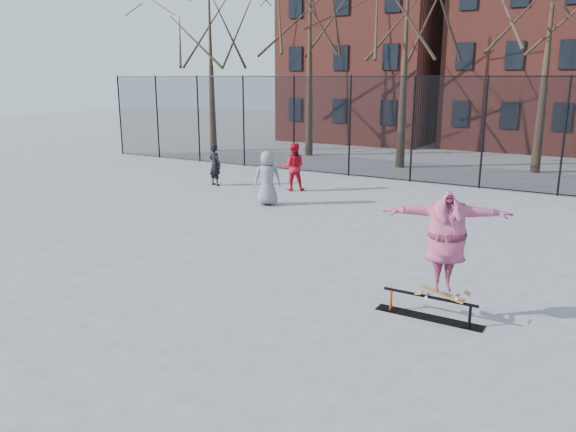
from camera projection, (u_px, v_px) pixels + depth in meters
The scene contains 9 objects.
ground at pixel (247, 301), 10.15m from camera, with size 100.00×100.00×0.00m, color slate.
skate_rail at pixel (429, 309), 9.39m from camera, with size 1.81×0.28×0.40m.
skateboard at pixel (442, 295), 9.22m from camera, with size 0.78×0.18×0.09m, color olive, non-canonical shape.
skater at pixel (446, 244), 9.00m from camera, with size 2.04×0.55×1.66m, color #4A3484.
bystander_grey at pixel (267, 178), 17.54m from camera, with size 0.84×0.55×1.72m, color slate.
bystander_black at pixel (215, 165), 20.78m from camera, with size 0.56×0.37×1.53m, color black.
bystander_red at pixel (293, 167), 19.82m from camera, with size 0.82×0.64×1.69m, color red.
fence at pixel (449, 130), 20.50m from camera, with size 34.03×0.07×4.00m.
rowhouses at pixel (534, 36), 30.00m from camera, with size 29.00×7.00×13.00m.
Camera 1 is at (5.49, -7.76, 3.93)m, focal length 35.00 mm.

